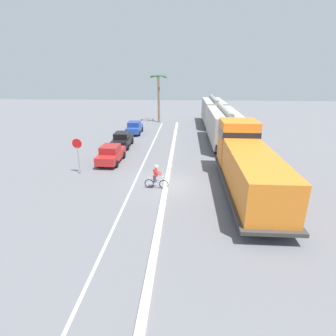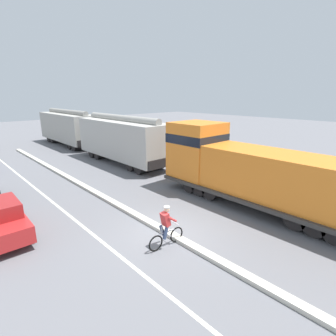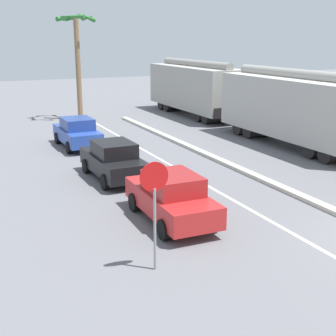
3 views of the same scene
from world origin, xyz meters
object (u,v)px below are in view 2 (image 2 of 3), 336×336
(hopper_car_lead, at_px, (122,139))
(cyclist, at_px, (166,228))
(hopper_car_middle, at_px, (68,128))
(locomotive, at_px, (246,172))

(hopper_car_lead, xyz_separation_m, cyclist, (-6.17, -12.49, -1.26))
(hopper_car_middle, bearing_deg, locomotive, -90.00)
(hopper_car_middle, distance_m, cyclist, 24.90)
(locomotive, distance_m, hopper_car_middle, 23.76)
(hopper_car_lead, distance_m, cyclist, 13.99)
(locomotive, bearing_deg, hopper_car_lead, 90.00)
(locomotive, relative_size, hopper_car_lead, 1.10)
(hopper_car_middle, xyz_separation_m, cyclist, (-6.17, -24.09, -1.26))
(locomotive, xyz_separation_m, hopper_car_middle, (0.00, 23.76, 0.28))
(hopper_car_middle, height_order, cyclist, hopper_car_middle)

